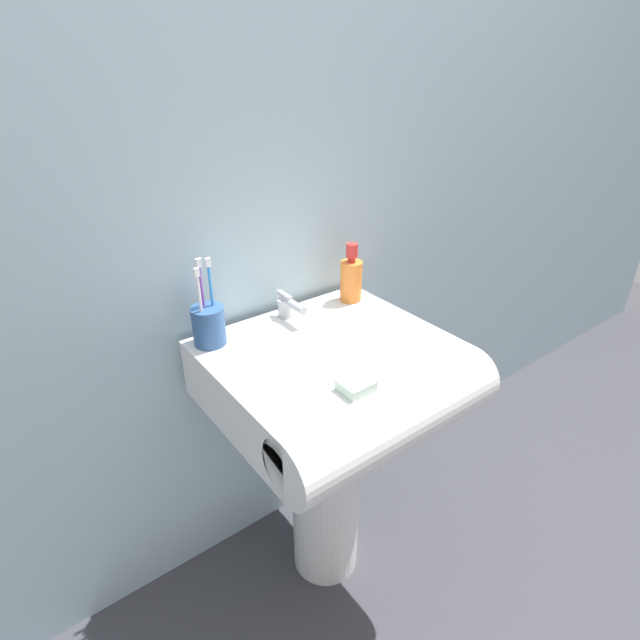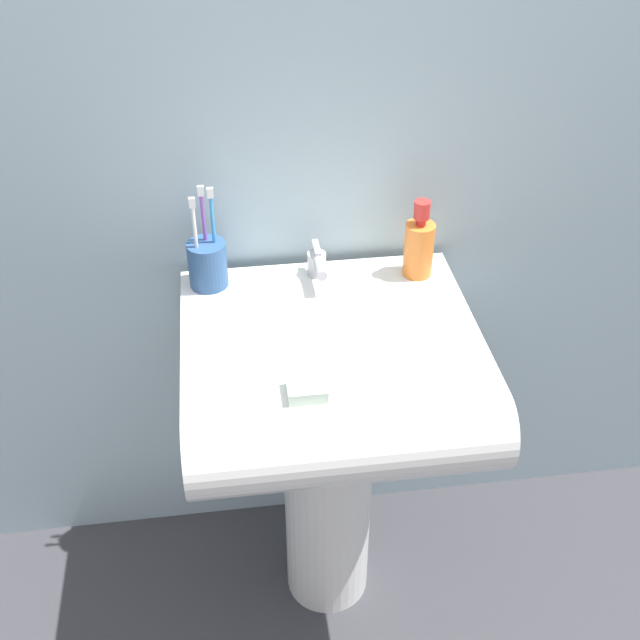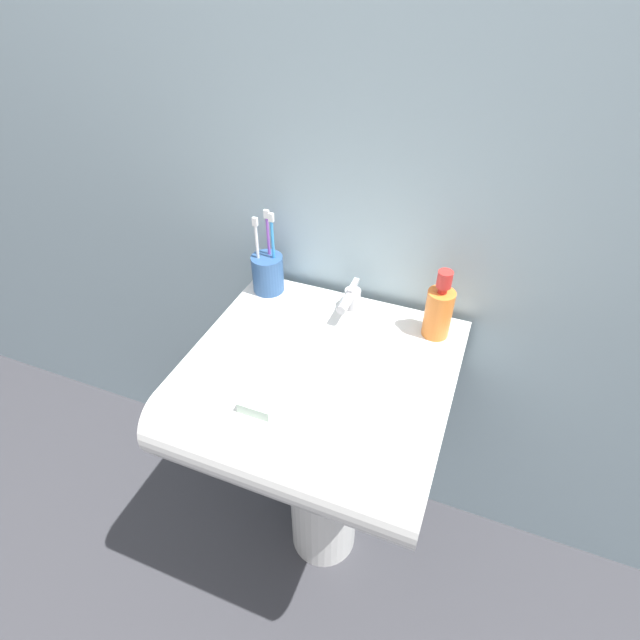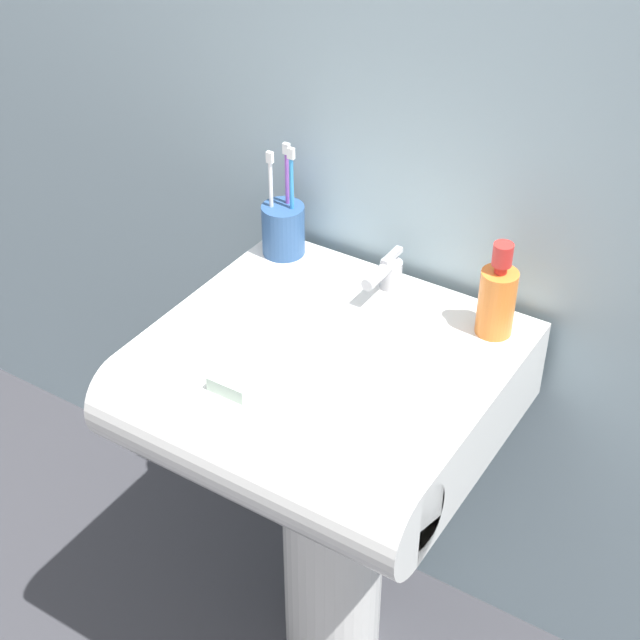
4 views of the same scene
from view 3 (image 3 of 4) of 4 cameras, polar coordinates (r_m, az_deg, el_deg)
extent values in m
plane|color=#38383D|center=(1.70, 0.42, -23.45)|extent=(6.00, 6.00, 0.00)
cube|color=#9EB7C1|center=(1.09, 6.36, 22.58)|extent=(5.00, 0.05, 2.40)
cylinder|color=white|center=(1.43, 0.48, -17.64)|extent=(0.19, 0.19, 0.62)
cube|color=white|center=(1.12, 0.58, -6.75)|extent=(0.55, 0.45, 0.15)
cylinder|color=white|center=(0.99, -4.31, -15.51)|extent=(0.55, 0.15, 0.15)
cylinder|color=#B7B7BC|center=(1.19, 3.52, 2.49)|extent=(0.04, 0.04, 0.05)
cylinder|color=#B7B7BC|center=(1.14, 2.88, 2.33)|extent=(0.02, 0.08, 0.02)
cube|color=#B7B7BC|center=(1.17, 3.59, 3.96)|extent=(0.01, 0.06, 0.01)
cylinder|color=#2D5184|center=(1.24, -5.98, 5.30)|extent=(0.08, 0.08, 0.10)
cylinder|color=white|center=(1.21, -7.09, 7.22)|extent=(0.01, 0.01, 0.17)
cube|color=white|center=(1.17, -7.45, 11.09)|extent=(0.01, 0.01, 0.02)
cylinder|color=#338CD8|center=(1.20, -5.33, 7.47)|extent=(0.01, 0.01, 0.18)
cube|color=white|center=(1.16, -5.62, 11.60)|extent=(0.01, 0.01, 0.02)
cylinder|color=purple|center=(1.22, -5.83, 7.87)|extent=(0.01, 0.01, 0.18)
cube|color=white|center=(1.17, -6.14, 11.95)|extent=(0.01, 0.01, 0.02)
cylinder|color=orange|center=(1.12, 13.35, 0.72)|extent=(0.06, 0.06, 0.11)
cylinder|color=red|center=(1.08, 13.85, 3.42)|extent=(0.02, 0.02, 0.01)
cylinder|color=red|center=(1.07, 14.06, 4.55)|extent=(0.03, 0.03, 0.04)
cube|color=silver|center=(0.97, -6.94, -9.30)|extent=(0.07, 0.06, 0.02)
camera|label=1|loc=(0.92, -72.16, 4.61)|focal=28.00mm
camera|label=2|loc=(0.66, -117.27, -2.14)|focal=45.00mm
camera|label=4|loc=(0.55, 155.58, -11.46)|focal=55.00mm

